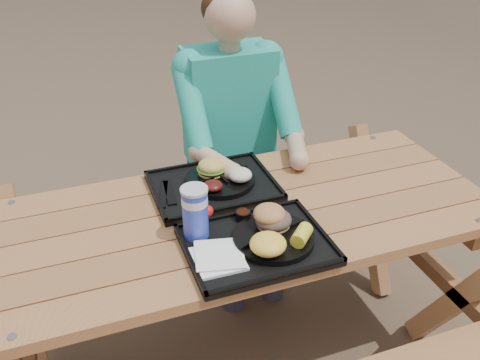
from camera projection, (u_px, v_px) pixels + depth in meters
name	position (u px, v px, depth m)	size (l,w,h in m)	color
ground	(240.00, 358.00, 2.26)	(60.00, 60.00, 0.00)	#999999
picnic_table	(240.00, 292.00, 2.06)	(1.80, 1.49, 0.75)	#999999
tray_near	(257.00, 246.00, 1.69)	(0.45, 0.35, 0.02)	black
tray_far	(213.00, 187.00, 1.99)	(0.45, 0.35, 0.02)	black
plate_near	(273.00, 238.00, 1.69)	(0.26, 0.26, 0.02)	black
plate_far	(220.00, 180.00, 2.00)	(0.26, 0.26, 0.02)	black
napkin_stack	(217.00, 258.00, 1.61)	(0.15, 0.15, 0.02)	white
soda_cup	(195.00, 214.00, 1.68)	(0.08, 0.08, 0.17)	#182DB6
condiment_bbq	(243.00, 215.00, 1.79)	(0.05, 0.05, 0.03)	black
condiment_mustard	(260.00, 215.00, 1.79)	(0.04, 0.04, 0.03)	yellow
sandwich	(274.00, 211.00, 1.70)	(0.11, 0.11, 0.11)	#BF7B43
mac_cheese	(268.00, 244.00, 1.60)	(0.11, 0.11, 0.06)	yellow
corn_cob	(302.00, 235.00, 1.65)	(0.08, 0.08, 0.05)	yellow
cutlery_far	(169.00, 192.00, 1.94)	(0.03, 0.18, 0.01)	black
burger	(211.00, 163.00, 1.99)	(0.10, 0.10, 0.09)	gold
baked_beans	(213.00, 186.00, 1.91)	(0.07, 0.07, 0.03)	#4C120F
potato_salad	(240.00, 175.00, 1.96)	(0.09, 0.09, 0.05)	#EFE2CA
diner	(231.00, 154.00, 2.47)	(0.48, 0.84, 1.28)	#1CB6C9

